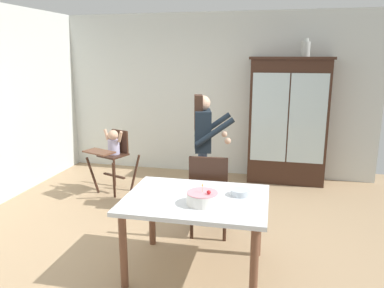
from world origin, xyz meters
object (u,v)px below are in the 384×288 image
object	(u,v)px
adult_person	(203,139)
serving_bowl	(240,192)
dining_chair_far_side	(209,190)
ceramic_vase	(306,49)
china_cabinet	(288,121)
high_chair_with_toddler	(113,150)
dining_table	(196,207)
birthday_cake	(202,198)

from	to	relation	value
adult_person	serving_bowl	bearing A→B (deg)	-168.49
dining_chair_far_side	ceramic_vase	bearing A→B (deg)	-119.59
china_cabinet	serving_bowl	size ratio (longest dim) A/B	11.06
high_chair_with_toddler	adult_person	size ratio (longest dim) A/B	0.62
dining_table	birthday_cake	xyz separation A→B (m)	(0.09, -0.13, 0.15)
birthday_cake	high_chair_with_toddler	bearing A→B (deg)	132.05
high_chair_with_toddler	dining_chair_far_side	size ratio (longest dim) A/B	0.99
birthday_cake	serving_bowl	xyz separation A→B (m)	(0.30, 0.29, -0.03)
serving_bowl	ceramic_vase	bearing A→B (deg)	76.52
ceramic_vase	dining_chair_far_side	distance (m)	2.87
ceramic_vase	adult_person	xyz separation A→B (m)	(-1.27, -1.44, -1.14)
dining_chair_far_side	serving_bowl	bearing A→B (deg)	121.77
dining_table	adult_person	bearing A→B (deg)	98.95
serving_bowl	dining_chair_far_side	world-z (taller)	dining_chair_far_side
dining_table	dining_chair_far_side	distance (m)	0.71
china_cabinet	ceramic_vase	distance (m)	1.13
china_cabinet	serving_bowl	bearing A→B (deg)	-99.49
birthday_cake	dining_chair_far_side	size ratio (longest dim) A/B	0.29
ceramic_vase	high_chair_with_toddler	world-z (taller)	ceramic_vase
china_cabinet	dining_chair_far_side	xyz separation A→B (m)	(-0.85, -2.16, -0.45)
adult_person	birthday_cake	size ratio (longest dim) A/B	5.47
high_chair_with_toddler	dining_chair_far_side	xyz separation A→B (m)	(1.65, -1.09, -0.10)
high_chair_with_toddler	serving_bowl	size ratio (longest dim) A/B	5.28
china_cabinet	birthday_cake	bearing A→B (deg)	-104.15
ceramic_vase	high_chair_with_toddler	xyz separation A→B (m)	(-2.70, -1.08, -1.46)
high_chair_with_toddler	dining_chair_far_side	bearing A→B (deg)	-12.73
dining_table	serving_bowl	size ratio (longest dim) A/B	7.37
china_cabinet	high_chair_with_toddler	world-z (taller)	china_cabinet
adult_person	china_cabinet	bearing A→B (deg)	-50.86
dining_table	birthday_cake	size ratio (longest dim) A/B	4.74
serving_bowl	high_chair_with_toddler	bearing A→B (deg)	141.19
adult_person	dining_table	size ratio (longest dim) A/B	1.15
high_chair_with_toddler	dining_table	xyz separation A→B (m)	(1.65, -1.80, -0.01)
adult_person	birthday_cake	distance (m)	1.61
birthday_cake	dining_table	bearing A→B (deg)	123.02
serving_bowl	adult_person	bearing A→B (deg)	115.68
ceramic_vase	high_chair_with_toddler	distance (m)	3.25
china_cabinet	ceramic_vase	world-z (taller)	ceramic_vase
dining_table	birthday_cake	distance (m)	0.22
adult_person	dining_chair_far_side	distance (m)	0.86
adult_person	birthday_cake	bearing A→B (deg)	177.13
high_chair_with_toddler	adult_person	distance (m)	1.51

